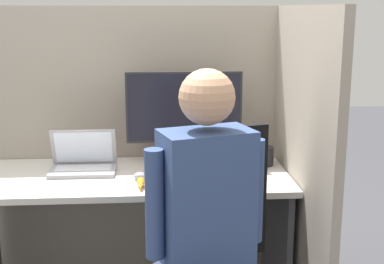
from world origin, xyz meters
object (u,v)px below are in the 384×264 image
object	(u,v)px
office_chair	(211,259)
coffee_mug	(265,156)
paper_box	(184,159)
laptop	(83,163)
stapler	(260,161)
monitor	(184,110)
person	(203,220)
carrot_toy	(141,185)

from	to	relation	value
office_chair	coffee_mug	distance (m)	0.80
paper_box	laptop	bearing A→B (deg)	-170.15
coffee_mug	office_chair	bearing A→B (deg)	-117.45
stapler	office_chair	distance (m)	0.77
monitor	laptop	bearing A→B (deg)	-169.84
stapler	office_chair	world-z (taller)	office_chair
office_chair	monitor	bearing A→B (deg)	95.60
office_chair	coffee_mug	size ratio (longest dim) A/B	10.59
paper_box	monitor	bearing A→B (deg)	90.00
office_chair	person	size ratio (longest dim) A/B	0.80
carrot_toy	person	size ratio (longest dim) A/B	0.10
stapler	carrot_toy	bearing A→B (deg)	-151.96
office_chair	person	bearing A→B (deg)	-107.40
stapler	person	bearing A→B (deg)	-114.51
carrot_toy	person	world-z (taller)	person
laptop	stapler	distance (m)	0.92
office_chair	stapler	bearing A→B (deg)	63.87
monitor	paper_box	bearing A→B (deg)	-90.00
coffee_mug	monitor	bearing A→B (deg)	174.18
laptop	person	distance (m)	0.96
monitor	coffee_mug	xyz separation A→B (m)	(0.42, -0.04, -0.25)
person	paper_box	bearing A→B (deg)	91.29
person	laptop	bearing A→B (deg)	124.23
office_chair	coffee_mug	world-z (taller)	office_chair
carrot_toy	office_chair	xyz separation A→B (m)	(0.29, -0.34, -0.21)
monitor	laptop	distance (m)	0.58
carrot_toy	office_chair	bearing A→B (deg)	-49.01
stapler	office_chair	bearing A→B (deg)	-116.13
person	carrot_toy	bearing A→B (deg)	115.84
laptop	stapler	size ratio (longest dim) A/B	2.31
laptop	person	xyz separation A→B (m)	(0.54, -0.79, 0.00)
person	coffee_mug	size ratio (longest dim) A/B	13.32
paper_box	office_chair	size ratio (longest dim) A/B	0.30
laptop	carrot_toy	xyz separation A→B (m)	(0.30, -0.29, -0.02)
paper_box	carrot_toy	xyz separation A→B (m)	(-0.22, -0.38, -0.01)
laptop	person	world-z (taller)	person
stapler	laptop	bearing A→B (deg)	-177.68
stapler	monitor	bearing A→B (deg)	172.00
monitor	laptop	size ratio (longest dim) A/B	1.84
laptop	carrot_toy	size ratio (longest dim) A/B	2.57
monitor	stapler	xyz separation A→B (m)	(0.40, -0.06, -0.27)
paper_box	person	size ratio (longest dim) A/B	0.24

